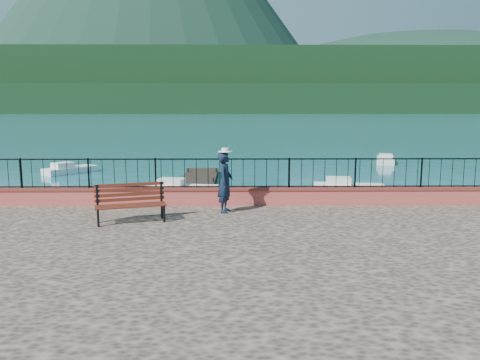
{
  "coord_description": "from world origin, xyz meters",
  "views": [
    {
      "loc": [
        0.1,
        -11.56,
        4.44
      ],
      "look_at": [
        0.26,
        2.0,
        2.3
      ],
      "focal_mm": 35.0,
      "sensor_mm": 36.0,
      "label": 1
    }
  ],
  "objects_px": {
    "boat_1": "(349,185)",
    "boat_5": "(385,158)",
    "park_bench": "(131,211)",
    "person": "(225,182)",
    "boat_0": "(182,186)",
    "boat_3": "(70,167)"
  },
  "relations": [
    {
      "from": "person",
      "to": "boat_5",
      "type": "height_order",
      "value": "person"
    },
    {
      "from": "park_bench",
      "to": "person",
      "type": "distance_m",
      "value": 2.98
    },
    {
      "from": "boat_1",
      "to": "boat_5",
      "type": "height_order",
      "value": "same"
    },
    {
      "from": "park_bench",
      "to": "person",
      "type": "bearing_deg",
      "value": 8.82
    },
    {
      "from": "park_bench",
      "to": "boat_1",
      "type": "bearing_deg",
      "value": 34.74
    },
    {
      "from": "park_bench",
      "to": "boat_3",
      "type": "xyz_separation_m",
      "value": [
        -8.1,
        18.29,
        -1.12
      ]
    },
    {
      "from": "boat_1",
      "to": "boat_3",
      "type": "distance_m",
      "value": 18.47
    },
    {
      "from": "boat_1",
      "to": "boat_5",
      "type": "relative_size",
      "value": 1.05
    },
    {
      "from": "park_bench",
      "to": "boat_1",
      "type": "relative_size",
      "value": 0.57
    },
    {
      "from": "boat_0",
      "to": "boat_1",
      "type": "height_order",
      "value": "same"
    },
    {
      "from": "park_bench",
      "to": "boat_3",
      "type": "relative_size",
      "value": 0.59
    },
    {
      "from": "park_bench",
      "to": "boat_0",
      "type": "height_order",
      "value": "park_bench"
    },
    {
      "from": "boat_3",
      "to": "boat_5",
      "type": "distance_m",
      "value": 23.65
    },
    {
      "from": "park_bench",
      "to": "boat_0",
      "type": "bearing_deg",
      "value": 72.49
    },
    {
      "from": "boat_0",
      "to": "boat_5",
      "type": "relative_size",
      "value": 1.06
    },
    {
      "from": "boat_0",
      "to": "boat_3",
      "type": "xyz_separation_m",
      "value": [
        -8.31,
        7.56,
        0.0
      ]
    },
    {
      "from": "person",
      "to": "boat_3",
      "type": "xyz_separation_m",
      "value": [
        -10.74,
        17.04,
        -1.74
      ]
    },
    {
      "from": "park_bench",
      "to": "boat_5",
      "type": "distance_m",
      "value": 28.1
    },
    {
      "from": "boat_0",
      "to": "boat_1",
      "type": "distance_m",
      "value": 8.69
    },
    {
      "from": "park_bench",
      "to": "person",
      "type": "relative_size",
      "value": 1.09
    },
    {
      "from": "boat_3",
      "to": "park_bench",
      "type": "bearing_deg",
      "value": -114.83
    },
    {
      "from": "boat_0",
      "to": "boat_5",
      "type": "xyz_separation_m",
      "value": [
        14.69,
        13.09,
        0.0
      ]
    }
  ]
}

